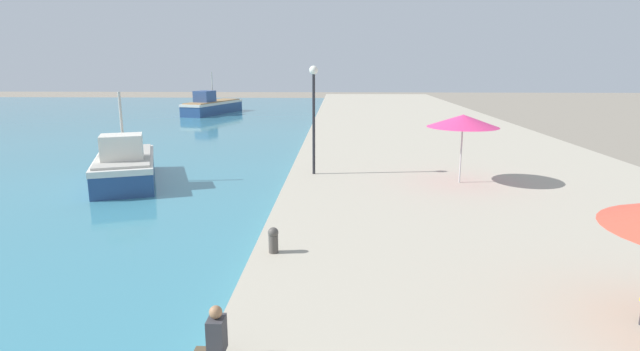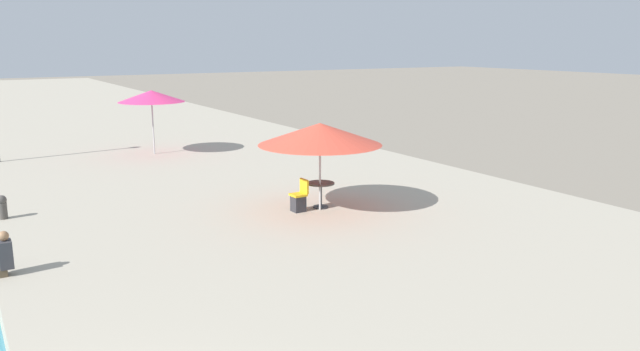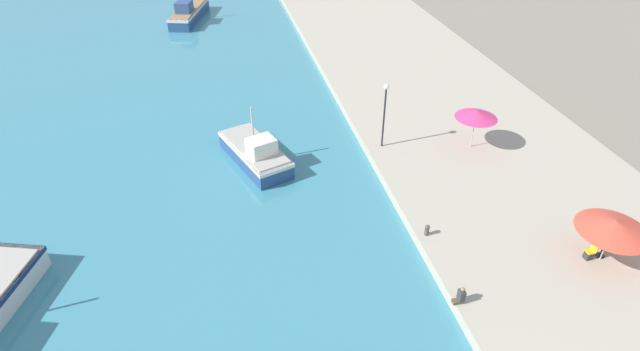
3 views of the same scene
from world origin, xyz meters
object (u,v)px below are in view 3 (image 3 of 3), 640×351
(cafe_umbrella_pink, at_px, (614,226))
(cafe_umbrella_white, at_px, (477,114))
(lamppost, at_px, (385,105))
(person_at_quay, at_px, (460,296))
(cafe_table, at_px, (603,248))
(mooring_bollard, at_px, (427,230))
(fishing_boat_mid, at_px, (256,152))
(cafe_chair_left, at_px, (589,254))
(fishing_boat_far, at_px, (189,12))

(cafe_umbrella_pink, bearing_deg, cafe_umbrella_white, 97.08)
(lamppost, bearing_deg, person_at_quay, -93.51)
(cafe_table, height_order, mooring_bollard, cafe_table)
(cafe_umbrella_white, xyz_separation_m, person_at_quay, (-6.74, -12.54, -2.05))
(fishing_boat_mid, distance_m, cafe_chair_left, 20.32)
(fishing_boat_far, bearing_deg, lamppost, -53.36)
(mooring_bollard, height_order, lamppost, lamppost)
(cafe_table, distance_m, lamppost, 14.91)
(fishing_boat_far, xyz_separation_m, cafe_chair_left, (19.54, -45.96, 0.07))
(fishing_boat_mid, height_order, cafe_umbrella_pink, fishing_boat_mid)
(fishing_boat_mid, relative_size, cafe_chair_left, 7.56)
(cafe_umbrella_white, bearing_deg, cafe_chair_left, -85.76)
(mooring_bollard, bearing_deg, person_at_quay, -93.88)
(cafe_umbrella_white, bearing_deg, cafe_table, -82.12)
(cafe_umbrella_white, xyz_separation_m, cafe_table, (1.56, -11.27, -1.93))
(cafe_umbrella_white, bearing_deg, mooring_bollard, -129.24)
(cafe_table, relative_size, person_at_quay, 0.85)
(fishing_boat_mid, xyz_separation_m, person_at_quay, (7.71, -14.63, 0.23))
(fishing_boat_far, height_order, person_at_quay, fishing_boat_far)
(lamppost, bearing_deg, cafe_table, -59.53)
(fishing_boat_far, xyz_separation_m, cafe_table, (20.26, -45.93, 0.28))
(mooring_bollard, bearing_deg, cafe_table, -23.10)
(cafe_chair_left, bearing_deg, cafe_table, -90.00)
(fishing_boat_mid, distance_m, lamppost, 9.07)
(fishing_boat_mid, height_order, lamppost, lamppost)
(fishing_boat_far, bearing_deg, cafe_umbrella_pink, -50.85)
(cafe_umbrella_white, relative_size, mooring_bollard, 4.25)
(lamppost, bearing_deg, cafe_umbrella_white, -13.27)
(cafe_umbrella_pink, height_order, cafe_umbrella_white, cafe_umbrella_white)
(cafe_umbrella_pink, distance_m, cafe_table, 1.67)
(cafe_umbrella_pink, xyz_separation_m, person_at_quay, (-8.16, -1.08, -1.77))
(fishing_boat_mid, xyz_separation_m, lamppost, (8.56, -0.70, 2.92))
(fishing_boat_far, bearing_deg, person_at_quay, -60.20)
(cafe_table, bearing_deg, mooring_bollard, 156.90)
(cafe_chair_left, height_order, mooring_bollard, cafe_chair_left)
(cafe_table, distance_m, mooring_bollard, 8.68)
(fishing_boat_mid, bearing_deg, lamppost, -25.07)
(cafe_chair_left, xyz_separation_m, lamppost, (-6.72, 12.68, 2.77))
(fishing_boat_far, xyz_separation_m, lamppost, (12.82, -33.28, 2.84))
(person_at_quay, height_order, lamppost, lamppost)
(fishing_boat_far, distance_m, lamppost, 35.77)
(cafe_chair_left, bearing_deg, fishing_boat_far, 21.23)
(fishing_boat_far, relative_size, cafe_chair_left, 10.70)
(cafe_chair_left, bearing_deg, person_at_quay, 97.57)
(cafe_chair_left, height_order, lamppost, lamppost)
(cafe_umbrella_pink, xyz_separation_m, mooring_bollard, (-7.85, 3.60, -1.84))
(cafe_umbrella_pink, bearing_deg, fishing_boat_mid, 139.50)
(cafe_umbrella_white, height_order, cafe_table, cafe_umbrella_white)
(person_at_quay, bearing_deg, lamppost, 86.49)
(cafe_table, bearing_deg, person_at_quay, -171.28)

